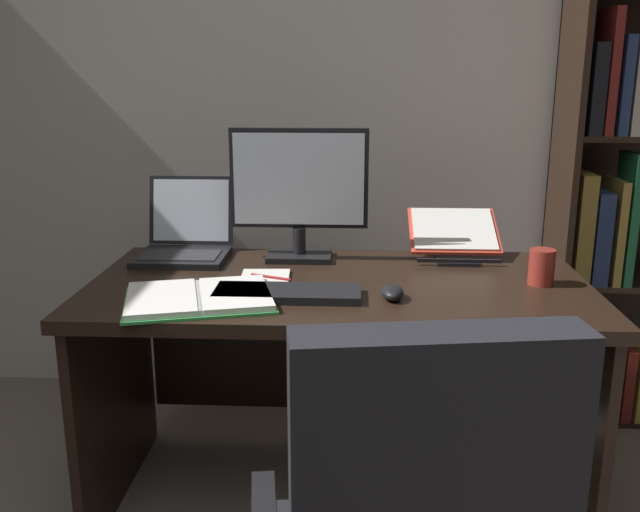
# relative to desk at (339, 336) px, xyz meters

# --- Properties ---
(wall_back) EXTENTS (5.27, 0.12, 2.76)m
(wall_back) POSITION_rel_desk_xyz_m (-0.07, 0.85, 0.83)
(wall_back) COLOR beige
(wall_back) RESTS_ON ground
(desk) EXTENTS (1.54, 0.79, 0.76)m
(desk) POSITION_rel_desk_xyz_m (0.00, 0.00, 0.00)
(desk) COLOR black
(desk) RESTS_ON ground
(monitor) EXTENTS (0.47, 0.16, 0.45)m
(monitor) POSITION_rel_desk_xyz_m (-0.14, 0.19, 0.44)
(monitor) COLOR black
(monitor) RESTS_ON desk
(laptop) EXTENTS (0.30, 0.32, 0.26)m
(laptop) POSITION_rel_desk_xyz_m (-0.54, 0.20, 0.27)
(laptop) COLOR black
(laptop) RESTS_ON desk
(keyboard) EXTENTS (0.42, 0.15, 0.02)m
(keyboard) POSITION_rel_desk_xyz_m (-0.14, -0.24, 0.22)
(keyboard) COLOR black
(keyboard) RESTS_ON desk
(computer_mouse) EXTENTS (0.06, 0.10, 0.04)m
(computer_mouse) POSITION_rel_desk_xyz_m (0.16, -0.24, 0.23)
(computer_mouse) COLOR black
(computer_mouse) RESTS_ON desk
(reading_stand_with_book) EXTENTS (0.31, 0.30, 0.15)m
(reading_stand_with_book) POSITION_rel_desk_xyz_m (0.40, 0.26, 0.28)
(reading_stand_with_book) COLOR black
(reading_stand_with_book) RESTS_ON desk
(open_binder) EXTENTS (0.48, 0.41, 0.02)m
(open_binder) POSITION_rel_desk_xyz_m (-0.39, -0.29, 0.22)
(open_binder) COLOR green
(open_binder) RESTS_ON desk
(notepad) EXTENTS (0.16, 0.22, 0.01)m
(notepad) POSITION_rel_desk_xyz_m (-0.23, -0.09, 0.22)
(notepad) COLOR white
(notepad) RESTS_ON desk
(pen) EXTENTS (0.13, 0.06, 0.01)m
(pen) POSITION_rel_desk_xyz_m (-0.21, -0.09, 0.22)
(pen) COLOR maroon
(pen) RESTS_ON notepad
(coffee_mug) EXTENTS (0.08, 0.08, 0.11)m
(coffee_mug) POSITION_rel_desk_xyz_m (0.61, -0.08, 0.27)
(coffee_mug) COLOR maroon
(coffee_mug) RESTS_ON desk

